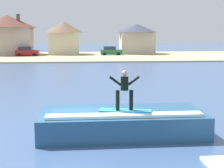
# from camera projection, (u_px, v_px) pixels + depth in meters

# --- Properties ---
(ground_plane) EXTENTS (260.00, 260.00, 0.00)m
(ground_plane) POSITION_uv_depth(u_px,v_px,m) (76.00, 137.00, 14.06)
(ground_plane) COLOR #3C5680
(wave_crest) EXTENTS (7.02, 3.19, 1.13)m
(wave_crest) POSITION_uv_depth(u_px,v_px,m) (122.00, 122.00, 14.46)
(wave_crest) COLOR #265378
(wave_crest) RESTS_ON ground_plane
(surfboard) EXTENTS (2.22, 0.98, 0.06)m
(surfboard) POSITION_uv_depth(u_px,v_px,m) (125.00, 111.00, 13.85)
(surfboard) COLOR #33A5CC
(surfboard) RESTS_ON wave_crest
(surfer) EXTENTS (1.26, 0.32, 1.66)m
(surfer) POSITION_uv_depth(u_px,v_px,m) (124.00, 88.00, 13.63)
(surfer) COLOR black
(surfer) RESTS_ON surfboard
(shoreline_bank) EXTENTS (120.00, 27.12, 0.18)m
(shoreline_bank) POSITION_uv_depth(u_px,v_px,m) (80.00, 56.00, 63.49)
(shoreline_bank) COLOR tan
(shoreline_bank) RESTS_ON ground_plane
(car_near_shore) EXTENTS (4.40, 2.25, 1.86)m
(car_near_shore) POSITION_uv_depth(u_px,v_px,m) (27.00, 52.00, 63.78)
(car_near_shore) COLOR red
(car_near_shore) RESTS_ON ground_plane
(car_far_shore) EXTENTS (4.20, 2.04, 1.86)m
(car_far_shore) POSITION_uv_depth(u_px,v_px,m) (111.00, 51.00, 66.00)
(car_far_shore) COLOR #23663D
(car_far_shore) RESTS_ON ground_plane
(house_with_chimney) EXTENTS (11.62, 11.62, 8.16)m
(house_with_chimney) POSITION_uv_depth(u_px,v_px,m) (8.00, 31.00, 66.90)
(house_with_chimney) COLOR beige
(house_with_chimney) RESTS_ON ground_plane
(house_gabled_white) EXTENTS (8.56, 8.56, 6.35)m
(house_gabled_white) POSITION_uv_depth(u_px,v_px,m) (137.00, 37.00, 69.83)
(house_gabled_white) COLOR beige
(house_gabled_white) RESTS_ON ground_plane
(house_small_cottage) EXTENTS (7.88, 7.88, 6.79)m
(house_small_cottage) POSITION_uv_depth(u_px,v_px,m) (64.00, 36.00, 67.60)
(house_small_cottage) COLOR beige
(house_small_cottage) RESTS_ON ground_plane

